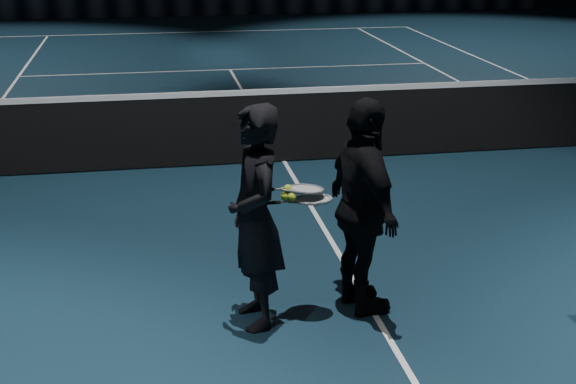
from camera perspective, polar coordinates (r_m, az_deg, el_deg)
name	(u,v)px	position (r m, az deg, el deg)	size (l,w,h in m)	color
floor	(284,162)	(10.24, -0.27, 2.17)	(36.00, 36.00, 0.00)	#0D202F
court_lines	(284,161)	(10.24, -0.27, 2.19)	(10.98, 23.78, 0.01)	white
net_mesh	(284,128)	(10.11, -0.27, 4.61)	(12.80, 0.02, 0.86)	black
net_tape	(284,91)	(10.01, -0.28, 7.18)	(12.80, 0.03, 0.07)	white
sponsor_backdrop	(197,1)	(25.32, -6.46, 13.37)	(22.00, 0.15, 0.90)	black
player_a	(255,218)	(5.97, -2.34, -1.84)	(0.63, 0.41, 1.73)	black
player_b	(363,208)	(6.19, 5.38, -1.14)	(1.01, 0.42, 1.73)	black
racket_lower	(314,199)	(6.04, 1.83, -0.51)	(0.68, 0.22, 0.03)	black
racket_upper	(306,189)	(6.04, 1.27, 0.20)	(0.68, 0.22, 0.03)	black
tennis_balls	(288,194)	(5.98, 0.02, -0.17)	(0.12, 0.10, 0.12)	gold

